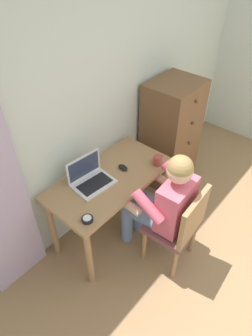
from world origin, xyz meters
name	(u,v)px	position (x,y,z in m)	size (l,w,h in m)	color
wall_back	(105,98)	(0.00, 2.20, 1.25)	(4.80, 0.05, 2.50)	silver
desk	(110,187)	(-0.35, 1.83, 0.63)	(1.16, 0.59, 0.75)	#9E754C
dresser	(170,135)	(0.71, 1.90, 0.62)	(0.56, 0.50, 1.24)	brown
chair	(179,225)	(-0.20, 1.18, 0.49)	(0.44, 0.43, 0.87)	brown
person_seated	(163,201)	(-0.21, 1.36, 0.67)	(0.55, 0.60, 1.19)	#6B84AD
laptop	(90,178)	(-0.50, 1.92, 0.80)	(0.36, 0.28, 0.24)	silver
computer_mouse	(123,168)	(-0.19, 1.82, 0.76)	(0.06, 0.10, 0.03)	black
desk_clock	(87,219)	(-0.81, 1.63, 0.76)	(0.09, 0.09, 0.03)	black
coffee_mug	(158,160)	(0.06, 1.62, 0.80)	(0.12, 0.08, 0.09)	#9E3D38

